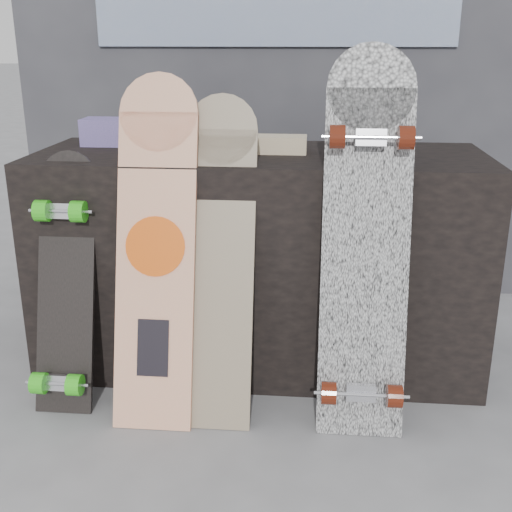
# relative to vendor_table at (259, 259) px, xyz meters

# --- Properties ---
(ground) EXTENTS (60.00, 60.00, 0.00)m
(ground) POSITION_rel_vendor_table_xyz_m (0.00, -0.50, -0.40)
(ground) COLOR slate
(ground) RESTS_ON ground
(vendor_table) EXTENTS (1.60, 0.60, 0.80)m
(vendor_table) POSITION_rel_vendor_table_xyz_m (0.00, 0.00, 0.00)
(vendor_table) COLOR black
(vendor_table) RESTS_ON ground
(booth) EXTENTS (2.40, 0.22, 2.20)m
(booth) POSITION_rel_vendor_table_xyz_m (0.00, 0.85, 0.70)
(booth) COLOR #343339
(booth) RESTS_ON ground
(merch_box_purple) EXTENTS (0.18, 0.12, 0.10)m
(merch_box_purple) POSITION_rel_vendor_table_xyz_m (-0.59, 0.12, 0.45)
(merch_box_purple) COLOR #3D3E7E
(merch_box_purple) RESTS_ON vendor_table
(merch_box_small) EXTENTS (0.14, 0.14, 0.12)m
(merch_box_small) POSITION_rel_vendor_table_xyz_m (0.38, -0.09, 0.46)
(merch_box_small) COLOR #3D3E7E
(merch_box_small) RESTS_ON vendor_table
(merch_box_flat) EXTENTS (0.22, 0.10, 0.06)m
(merch_box_flat) POSITION_rel_vendor_table_xyz_m (0.06, 0.01, 0.43)
(merch_box_flat) COLOR #D1B78C
(merch_box_flat) RESTS_ON vendor_table
(longboard_geisha) EXTENTS (0.25, 0.35, 1.09)m
(longboard_geisha) POSITION_rel_vendor_table_xyz_m (-0.30, -0.36, 0.17)
(longboard_geisha) COLOR beige
(longboard_geisha) RESTS_ON ground
(longboard_celtic) EXTENTS (0.23, 0.34, 1.02)m
(longboard_celtic) POSITION_rel_vendor_table_xyz_m (-0.10, -0.34, 0.14)
(longboard_celtic) COLOR beige
(longboard_celtic) RESTS_ON ground
(longboard_cascadia) EXTENTS (0.27, 0.34, 1.18)m
(longboard_cascadia) POSITION_rel_vendor_table_xyz_m (0.36, -0.38, 0.21)
(longboard_cascadia) COLOR white
(longboard_cascadia) RESTS_ON ground
(skateboard_dark) EXTENTS (0.19, 0.33, 0.84)m
(skateboard_dark) POSITION_rel_vendor_table_xyz_m (-0.62, -0.35, 0.03)
(skateboard_dark) COLOR black
(skateboard_dark) RESTS_ON ground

